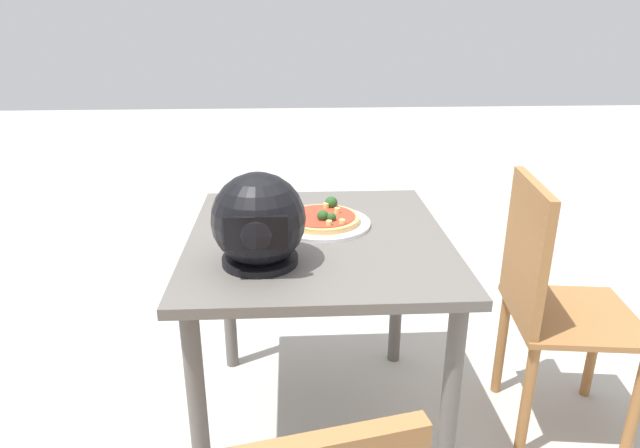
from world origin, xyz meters
name	(u,v)px	position (x,y,z in m)	size (l,w,h in m)	color
ground_plane	(318,424)	(0.00, 0.00, 0.00)	(14.00, 14.00, 0.00)	#B2ADA3
dining_table	(318,266)	(0.00, 0.00, 0.63)	(0.80, 0.90, 0.74)	#5B5651
pizza_plate	(322,223)	(-0.02, -0.09, 0.74)	(0.32, 0.32, 0.01)	white
pizza	(322,217)	(-0.02, -0.09, 0.76)	(0.25, 0.25, 0.06)	tan
motorcycle_helmet	(259,222)	(0.17, 0.20, 0.86)	(0.26, 0.26, 0.26)	black
chair_side	(548,297)	(-0.76, 0.02, 0.51)	(0.44, 0.44, 0.90)	#996638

